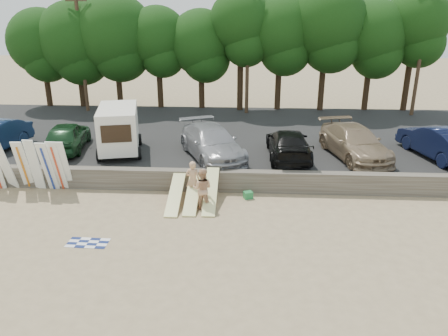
# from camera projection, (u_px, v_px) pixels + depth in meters

# --- Properties ---
(ground) EXTENTS (120.00, 120.00, 0.00)m
(ground) POSITION_uv_depth(u_px,v_px,m) (193.00, 219.00, 17.80)
(ground) COLOR tan
(ground) RESTS_ON ground
(seawall) EXTENTS (44.00, 0.50, 1.00)m
(seawall) POSITION_uv_depth(u_px,v_px,m) (201.00, 180.00, 20.43)
(seawall) COLOR #6B6356
(seawall) RESTS_ON ground
(parking_lot) EXTENTS (44.00, 14.50, 0.70)m
(parking_lot) POSITION_uv_depth(u_px,v_px,m) (214.00, 138.00, 27.50)
(parking_lot) COLOR #282828
(parking_lot) RESTS_ON ground
(treeline) EXTENTS (32.40, 6.09, 9.19)m
(treeline) POSITION_uv_depth(u_px,v_px,m) (209.00, 33.00, 32.03)
(treeline) COLOR #382616
(treeline) RESTS_ON parking_lot
(utility_poles) EXTENTS (25.80, 0.26, 9.00)m
(utility_poles) POSITION_uv_depth(u_px,v_px,m) (248.00, 47.00, 30.76)
(utility_poles) COLOR #473321
(utility_poles) RESTS_ON parking_lot
(box_trailer) EXTENTS (2.89, 4.22, 2.48)m
(box_trailer) POSITION_uv_depth(u_px,v_px,m) (119.00, 128.00, 23.15)
(box_trailer) COLOR silver
(box_trailer) RESTS_ON parking_lot
(car_1) EXTENTS (2.52, 4.82, 1.57)m
(car_1) POSITION_uv_depth(u_px,v_px,m) (67.00, 136.00, 23.85)
(car_1) COLOR #133419
(car_1) RESTS_ON parking_lot
(car_2) EXTENTS (4.37, 6.07, 1.63)m
(car_2) POSITION_uv_depth(u_px,v_px,m) (212.00, 143.00, 22.58)
(car_2) COLOR gray
(car_2) RESTS_ON parking_lot
(car_3) EXTENTS (2.22, 5.16, 1.48)m
(car_3) POSITION_uv_depth(u_px,v_px,m) (288.00, 144.00, 22.57)
(car_3) COLOR black
(car_3) RESTS_ON parking_lot
(car_4) EXTENTS (3.48, 5.88, 1.60)m
(car_4) POSITION_uv_depth(u_px,v_px,m) (355.00, 142.00, 22.67)
(car_4) COLOR #90775B
(car_4) RESTS_ON parking_lot
(car_5) EXTENTS (3.01, 5.42, 1.69)m
(car_5) POSITION_uv_depth(u_px,v_px,m) (439.00, 142.00, 22.62)
(car_5) COLOR black
(car_5) RESTS_ON parking_lot
(surfboard_upright_3) EXTENTS (0.63, 0.89, 2.51)m
(surfboard_upright_3) POSITION_uv_depth(u_px,v_px,m) (5.00, 165.00, 20.13)
(surfboard_upright_3) COLOR white
(surfboard_upright_3) RESTS_ON ground
(surfboard_upright_4) EXTENTS (0.57, 0.85, 2.50)m
(surfboard_upright_4) POSITION_uv_depth(u_px,v_px,m) (23.00, 165.00, 20.12)
(surfboard_upright_4) COLOR white
(surfboard_upright_4) RESTS_ON ground
(surfboard_upright_5) EXTENTS (0.54, 0.62, 2.56)m
(surfboard_upright_5) POSITION_uv_depth(u_px,v_px,m) (34.00, 165.00, 20.12)
(surfboard_upright_5) COLOR white
(surfboard_upright_5) RESTS_ON ground
(surfboard_upright_6) EXTENTS (0.54, 0.84, 2.51)m
(surfboard_upright_6) POSITION_uv_depth(u_px,v_px,m) (48.00, 167.00, 19.98)
(surfboard_upright_6) COLOR white
(surfboard_upright_6) RESTS_ON ground
(surfboard_upright_7) EXTENTS (0.55, 0.76, 2.53)m
(surfboard_upright_7) POSITION_uv_depth(u_px,v_px,m) (57.00, 166.00, 20.03)
(surfboard_upright_7) COLOR white
(surfboard_upright_7) RESTS_ON ground
(surfboard_upright_8) EXTENTS (0.53, 0.81, 2.51)m
(surfboard_upright_8) POSITION_uv_depth(u_px,v_px,m) (63.00, 166.00, 20.08)
(surfboard_upright_8) COLOR white
(surfboard_upright_8) RESTS_ON ground
(surfboard_low_0) EXTENTS (0.56, 2.88, 0.98)m
(surfboard_low_0) POSITION_uv_depth(u_px,v_px,m) (176.00, 193.00, 19.04)
(surfboard_low_0) COLOR #ECE995
(surfboard_low_0) RESTS_ON ground
(surfboard_low_1) EXTENTS (0.56, 2.89, 0.95)m
(surfboard_low_1) POSITION_uv_depth(u_px,v_px,m) (193.00, 193.00, 19.13)
(surfboard_low_1) COLOR #ECE995
(surfboard_low_1) RESTS_ON ground
(surfboard_low_2) EXTENTS (0.56, 2.82, 1.16)m
(surfboard_low_2) POSITION_uv_depth(u_px,v_px,m) (211.00, 191.00, 19.04)
(surfboard_low_2) COLOR #ECE995
(surfboard_low_2) RESTS_ON ground
(beachgoer_a) EXTENTS (0.67, 0.46, 1.77)m
(beachgoer_a) POSITION_uv_depth(u_px,v_px,m) (193.00, 180.00, 19.42)
(beachgoer_a) COLOR tan
(beachgoer_a) RESTS_ON ground
(beachgoer_b) EXTENTS (0.93, 0.76, 1.79)m
(beachgoer_b) POSITION_uv_depth(u_px,v_px,m) (202.00, 189.00, 18.48)
(beachgoer_b) COLOR tan
(beachgoer_b) RESTS_ON ground
(cooler) EXTENTS (0.47, 0.43, 0.32)m
(cooler) POSITION_uv_depth(u_px,v_px,m) (248.00, 195.00, 19.66)
(cooler) COLOR #227E3D
(cooler) RESTS_ON ground
(gear_bag) EXTENTS (0.30, 0.26, 0.22)m
(gear_bag) POSITION_uv_depth(u_px,v_px,m) (201.00, 193.00, 20.00)
(gear_bag) COLOR #DF4B1A
(gear_bag) RESTS_ON ground
(beach_towel) EXTENTS (1.54, 1.54, 0.00)m
(beach_towel) POSITION_uv_depth(u_px,v_px,m) (88.00, 243.00, 16.00)
(beach_towel) COLOR white
(beach_towel) RESTS_ON ground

